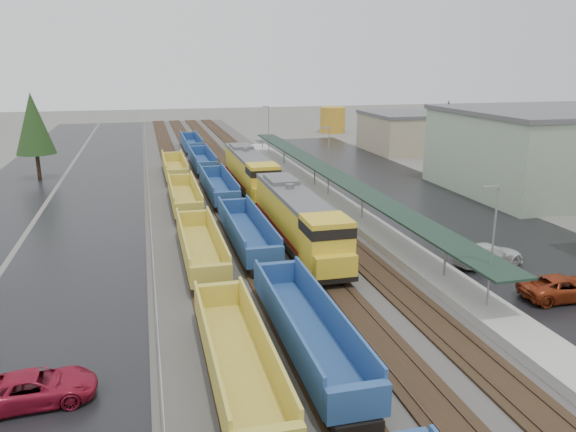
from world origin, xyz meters
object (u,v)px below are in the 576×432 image
object	(u,v)px
locomotive_lead	(298,219)
parked_car_west_c	(35,388)
well_string_yellow	(215,291)
storage_tank	(333,120)
well_string_blue	(246,233)
parked_car_east_b	(563,288)
locomotive_trail	(250,171)
parked_car_east_c	(488,255)

from	to	relation	value
locomotive_lead	parked_car_west_c	bearing A→B (deg)	-133.59
well_string_yellow	storage_tank	size ratio (longest dim) A/B	18.39
well_string_blue	parked_car_east_b	xyz separation A→B (m)	(17.65, -15.29, -0.44)
locomotive_trail	parked_car_west_c	size ratio (longest dim) A/B	3.89
locomotive_lead	well_string_blue	distance (m)	4.42
well_string_blue	storage_tank	bearing A→B (deg)	66.19
locomotive_lead	well_string_yellow	world-z (taller)	locomotive_lead
locomotive_trail	parked_car_east_c	xyz separation A→B (m)	(12.62, -28.26, -1.65)
parked_car_east_b	parked_car_east_c	xyz separation A→B (m)	(-1.04, 6.64, 0.05)
locomotive_trail	parked_car_east_c	distance (m)	30.99
well_string_yellow	storage_tank	xyz separation A→B (m)	(35.57, 82.92, 1.49)
storage_tank	parked_car_east_c	distance (m)	81.62
well_string_yellow	storage_tank	bearing A→B (deg)	66.78
locomotive_trail	well_string_yellow	bearing A→B (deg)	-104.49
locomotive_lead	parked_car_east_c	xyz separation A→B (m)	(12.62, -7.26, -1.65)
well_string_blue	parked_car_east_c	size ratio (longest dim) A/B	21.68
storage_tank	parked_car_east_c	world-z (taller)	storage_tank
parked_car_east_c	parked_car_east_b	bearing A→B (deg)	179.86
well_string_yellow	well_string_blue	distance (m)	12.04
locomotive_trail	parked_car_west_c	xyz separation A→B (m)	(-16.93, -38.78, -1.73)
locomotive_trail	parked_car_east_b	bearing A→B (deg)	-68.63
well_string_blue	parked_car_east_b	bearing A→B (deg)	-40.90
well_string_yellow	parked_car_east_c	xyz separation A→B (m)	(20.62, 2.71, -0.38)
parked_car_west_c	parked_car_east_c	world-z (taller)	parked_car_east_c
storage_tank	locomotive_trail	bearing A→B (deg)	-117.96
locomotive_trail	well_string_yellow	distance (m)	32.01
storage_tank	parked_car_west_c	bearing A→B (deg)	-116.13
locomotive_trail	parked_car_east_c	world-z (taller)	locomotive_trail
well_string_blue	parked_car_east_c	xyz separation A→B (m)	(16.62, -8.65, -0.39)
locomotive_lead	storage_tank	world-z (taller)	storage_tank
locomotive_trail	well_string_blue	size ratio (longest dim) A/B	0.17
locomotive_trail	parked_car_east_c	size ratio (longest dim) A/B	3.66
well_string_yellow	parked_car_west_c	bearing A→B (deg)	-138.80
locomotive_lead	storage_tank	bearing A→B (deg)	69.30
locomotive_lead	well_string_blue	world-z (taller)	locomotive_lead
parked_car_east_b	well_string_yellow	bearing A→B (deg)	82.82
storage_tank	parked_car_west_c	xyz separation A→B (m)	(-44.50, -90.74, -1.95)
storage_tank	locomotive_lead	bearing A→B (deg)	-110.70
storage_tank	parked_car_east_b	xyz separation A→B (m)	(-13.92, -86.85, -1.91)
parked_car_east_b	parked_car_west_c	bearing A→B (deg)	100.35
locomotive_lead	parked_car_west_c	world-z (taller)	locomotive_lead
storage_tank	well_string_yellow	bearing A→B (deg)	-113.22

